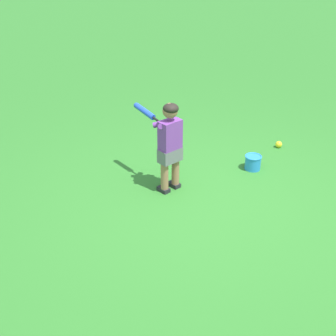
{
  "coord_description": "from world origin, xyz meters",
  "views": [
    {
      "loc": [
        0.13,
        4.36,
        2.79
      ],
      "look_at": [
        0.47,
        0.05,
        0.45
      ],
      "focal_mm": 48.6,
      "sensor_mm": 36.0,
      "label": 1
    }
  ],
  "objects": [
    {
      "name": "ground_plane",
      "position": [
        0.0,
        0.0,
        0.0
      ],
      "size": [
        40.0,
        40.0,
        0.0
      ],
      "primitive_type": "plane",
      "color": "#2D7528"
    },
    {
      "name": "toy_bucket",
      "position": [
        -0.55,
        -0.84,
        0.1
      ],
      "size": [
        0.22,
        0.22,
        0.19
      ],
      "color": "#2884DB",
      "rests_on": "ground"
    },
    {
      "name": "play_ball_far_left",
      "position": [
        -0.97,
        -1.51,
        0.05
      ],
      "size": [
        0.09,
        0.09,
        0.09
      ],
      "primitive_type": "sphere",
      "color": "yellow",
      "rests_on": "ground"
    },
    {
      "name": "child_batter",
      "position": [
        0.49,
        -0.27,
        0.65
      ],
      "size": [
        0.62,
        0.65,
        1.08
      ],
      "color": "#232328",
      "rests_on": "ground"
    }
  ]
}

